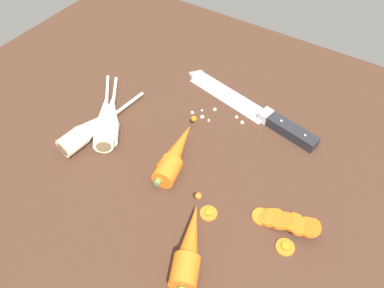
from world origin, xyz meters
TOP-DOWN VIEW (x-y plane):
  - ground_plane at (0.00, 0.00)cm, footprint 120.00×90.00cm
  - chefs_knife at (2.84, 14.38)cm, footprint 34.67×10.31cm
  - whole_carrot at (-1.10, -6.21)cm, footprint 6.88×17.93cm
  - whole_carrot_second at (11.33, -20.36)cm, footprint 9.22×16.25cm
  - parsnip_front at (-18.17, -6.49)cm, footprint 15.97×18.67cm
  - parsnip_mid_left at (-17.62, -5.45)cm, footprint 13.86×17.82cm
  - parsnip_mid_right at (-18.92, -9.90)cm, footprint 5.31×21.74cm
  - carrot_slice_stack at (22.04, -7.68)cm, footprint 11.16×4.48cm
  - carrot_slice_stray_near at (10.24, -12.67)cm, footprint 3.01×3.01cm
  - carrot_slice_stray_mid at (23.70, -11.32)cm, footprint 3.07×3.07cm
  - mince_crumbs at (-0.12, 8.80)cm, footprint 13.85×7.85cm

SIDE VIEW (x-z plane):
  - ground_plane at x=0.00cm, z-range -4.00..0.00cm
  - carrot_slice_stray_near at x=10.24cm, z-range 0.01..0.71cm
  - carrot_slice_stray_mid at x=23.70cm, z-range 0.01..0.71cm
  - mince_crumbs at x=-0.12cm, z-range -0.06..0.82cm
  - chefs_knife at x=2.84cm, z-range -1.44..2.74cm
  - carrot_slice_stack at x=22.04cm, z-range -0.58..3.22cm
  - parsnip_front at x=-18.17cm, z-range -0.02..3.98cm
  - parsnip_mid_right at x=-18.92cm, z-range -0.02..3.98cm
  - parsnip_mid_left at x=-17.62cm, z-range -0.02..3.98cm
  - whole_carrot at x=-1.10cm, z-range 0.00..4.20cm
  - whole_carrot_second at x=11.33cm, z-range 0.00..4.20cm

